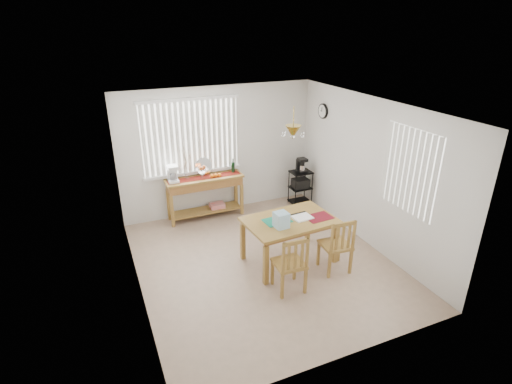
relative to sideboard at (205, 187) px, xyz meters
name	(u,v)px	position (x,y,z in m)	size (l,w,h in m)	color
ground	(263,262)	(0.38, -2.01, -0.66)	(4.00, 4.50, 0.01)	tan
room_shell	(264,167)	(0.38, -2.00, 1.04)	(4.20, 4.70, 2.70)	silver
sideboard	(205,187)	(0.00, 0.00, 0.00)	(1.54, 0.43, 0.87)	olive
sideboard_items	(191,173)	(-0.26, 0.02, 0.35)	(1.47, 0.36, 0.66)	maroon
wire_cart	(300,184)	(2.08, -0.19, -0.20)	(0.44, 0.35, 0.75)	black
cart_items	(301,165)	(2.08, -0.18, 0.24)	(0.18, 0.21, 0.31)	black
dining_table	(290,224)	(0.79, -2.12, 0.03)	(1.50, 1.03, 0.77)	olive
table_items	(287,219)	(0.66, -2.25, 0.21)	(1.14, 0.50, 0.25)	#167C5C
chair_left	(290,264)	(0.43, -2.85, -0.19)	(0.45, 0.45, 0.94)	olive
chair_right	(337,245)	(1.34, -2.68, -0.18)	(0.47, 0.47, 0.95)	olive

